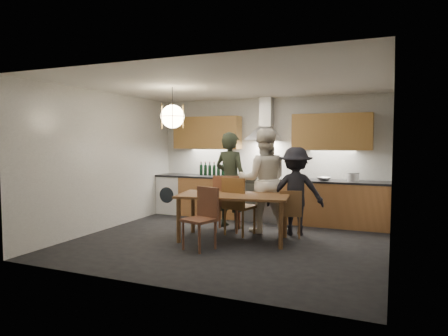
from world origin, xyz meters
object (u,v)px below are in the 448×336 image
at_px(chair_back_left, 227,200).
at_px(mixing_bowl, 324,179).
at_px(stock_pot, 353,177).
at_px(wine_bottles, 212,169).
at_px(dining_table, 233,200).
at_px(chair_front, 203,214).
at_px(person_mid, 263,181).
at_px(person_left, 230,180).
at_px(person_right, 295,191).

distance_m(chair_back_left, mixing_bowl, 2.04).
xyz_separation_m(stock_pot, wine_bottles, (-3.03, 0.01, 0.07)).
relative_size(dining_table, chair_front, 2.05).
distance_m(person_mid, mixing_bowl, 1.37).
distance_m(person_left, mixing_bowl, 1.86).
xyz_separation_m(person_mid, stock_pot, (1.48, 1.09, 0.02)).
bearing_deg(person_mid, chair_front, 49.08).
bearing_deg(chair_front, chair_back_left, 111.65).
height_order(chair_front, stock_pot, stock_pot).
relative_size(chair_back_left, stock_pot, 4.76).
distance_m(chair_back_left, person_right, 1.25).
relative_size(person_left, person_mid, 0.97).
bearing_deg(person_left, stock_pot, -143.63).
distance_m(person_right, wine_bottles, 2.41).
height_order(mixing_bowl, wine_bottles, wine_bottles).
bearing_deg(stock_pot, chair_back_left, -146.53).
bearing_deg(dining_table, wine_bottles, 114.47).
bearing_deg(person_mid, wine_bottles, -56.70).
xyz_separation_m(chair_front, mixing_bowl, (1.46, 2.46, 0.38)).
height_order(chair_back_left, wine_bottles, wine_bottles).
relative_size(dining_table, person_right, 1.25).
bearing_deg(person_left, mixing_bowl, -139.40).
xyz_separation_m(chair_back_left, stock_pot, (2.09, 1.38, 0.38)).
distance_m(chair_front, person_mid, 1.60).
distance_m(chair_back_left, stock_pot, 2.53).
relative_size(dining_table, stock_pot, 8.92).
bearing_deg(person_mid, mixing_bowl, -154.65).
relative_size(dining_table, person_left, 1.07).
xyz_separation_m(chair_front, person_right, (1.12, 1.48, 0.24)).
height_order(person_mid, stock_pot, person_mid).
bearing_deg(mixing_bowl, dining_table, -124.31).
bearing_deg(person_mid, person_left, -30.89).
bearing_deg(stock_pot, chair_front, -128.14).
bearing_deg(stock_pot, mixing_bowl, -170.49).
height_order(person_left, mixing_bowl, person_left).
distance_m(chair_front, mixing_bowl, 2.89).
bearing_deg(person_right, wine_bottles, -43.43).
xyz_separation_m(chair_front, stock_pot, (2.00, 2.55, 0.43)).
height_order(dining_table, wine_bottles, wine_bottles).
relative_size(person_mid, mixing_bowl, 7.13).
height_order(chair_back_left, chair_front, chair_back_left).
distance_m(dining_table, chair_back_left, 0.60).
bearing_deg(wine_bottles, stock_pot, -0.16).
bearing_deg(wine_bottles, dining_table, -56.18).
bearing_deg(dining_table, chair_front, -119.05).
height_order(dining_table, stock_pot, stock_pot).
bearing_deg(person_right, stock_pot, -146.31).
bearing_deg(person_left, dining_table, 127.08).
xyz_separation_m(dining_table, person_left, (-0.42, 0.91, 0.24)).
bearing_deg(dining_table, mixing_bowl, 46.35).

